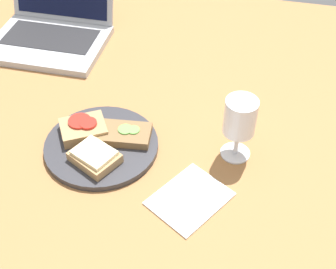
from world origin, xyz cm
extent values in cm
cube|color=#9E6B3D|center=(0.00, 0.00, 1.50)|extent=(140.00, 140.00, 3.00)
cylinder|color=#333338|center=(-8.08, -7.88, 3.71)|extent=(25.29, 25.29, 1.43)
cube|color=#A88456|center=(-12.90, -5.67, 5.71)|extent=(12.50, 11.79, 2.57)
cylinder|color=red|center=(-13.88, -4.89, 7.26)|extent=(5.15, 5.15, 0.52)
cylinder|color=red|center=(-11.75, -5.21, 7.30)|extent=(3.92, 3.92, 0.61)
cube|color=#A88456|center=(-7.58, -13.17, 5.47)|extent=(12.01, 11.18, 2.08)
cube|color=#F4EAB7|center=(-7.58, -13.17, 6.92)|extent=(10.11, 9.31, 0.83)
cube|color=brown|center=(-3.75, -4.81, 5.37)|extent=(12.68, 8.37, 1.89)
cylinder|color=#6BB74C|center=(-1.61, -4.14, 6.47)|extent=(2.78, 2.78, 0.31)
cylinder|color=#6BB74C|center=(-3.43, -4.35, 6.47)|extent=(3.29, 3.29, 0.31)
cylinder|color=white|center=(21.17, -2.98, 3.20)|extent=(6.53, 6.53, 0.40)
cylinder|color=white|center=(21.17, -2.98, 6.65)|extent=(1.03, 1.03, 6.50)
cylinder|color=white|center=(21.17, -2.98, 13.93)|extent=(6.83, 6.83, 8.05)
cylinder|color=white|center=(21.17, -2.98, 12.57)|extent=(6.28, 6.28, 5.34)
cube|color=#ADAFB5|center=(-36.11, 27.27, 3.97)|extent=(31.83, 23.58, 1.94)
cube|color=#232326|center=(-36.11, 29.39, 5.02)|extent=(26.10, 12.97, 0.16)
cube|color=white|center=(13.83, -17.73, 3.20)|extent=(17.99, 19.00, 0.40)
camera|label=1|loc=(22.75, -75.91, 77.47)|focal=50.00mm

